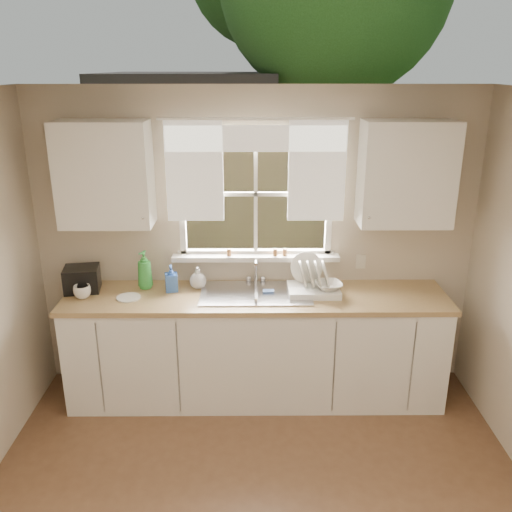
{
  "coord_description": "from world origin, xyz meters",
  "views": [
    {
      "loc": [
        -0.03,
        -2.26,
        2.63
      ],
      "look_at": [
        0.0,
        1.65,
        1.25
      ],
      "focal_mm": 38.0,
      "sensor_mm": 36.0,
      "label": 1
    }
  ],
  "objects_px": {
    "cup": "(82,292)",
    "dish_rack": "(313,284)",
    "soap_bottle_a": "(145,270)",
    "black_appliance": "(82,279)"
  },
  "relations": [
    {
      "from": "cup",
      "to": "dish_rack",
      "type": "bearing_deg",
      "value": 20.19
    },
    {
      "from": "dish_rack",
      "to": "cup",
      "type": "distance_m",
      "value": 1.82
    },
    {
      "from": "soap_bottle_a",
      "to": "black_appliance",
      "type": "distance_m",
      "value": 0.5
    },
    {
      "from": "dish_rack",
      "to": "cup",
      "type": "height_order",
      "value": "dish_rack"
    },
    {
      "from": "black_appliance",
      "to": "cup",
      "type": "bearing_deg",
      "value": -83.6
    },
    {
      "from": "dish_rack",
      "to": "soap_bottle_a",
      "type": "bearing_deg",
      "value": 175.2
    },
    {
      "from": "cup",
      "to": "black_appliance",
      "type": "distance_m",
      "value": 0.17
    },
    {
      "from": "soap_bottle_a",
      "to": "cup",
      "type": "distance_m",
      "value": 0.51
    },
    {
      "from": "dish_rack",
      "to": "cup",
      "type": "relative_size",
      "value": 3.05
    },
    {
      "from": "soap_bottle_a",
      "to": "cup",
      "type": "bearing_deg",
      "value": -131.08
    }
  ]
}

